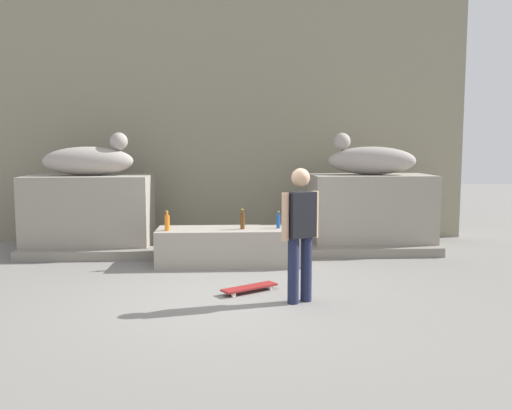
# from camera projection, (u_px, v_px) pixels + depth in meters

# --- Properties ---
(ground_plane) EXTENTS (40.00, 40.00, 0.00)m
(ground_plane) POSITION_uv_depth(u_px,v_px,m) (234.00, 296.00, 7.09)
(ground_plane) COLOR slate
(facade_wall) EXTENTS (9.70, 0.60, 5.46)m
(facade_wall) POSITION_uv_depth(u_px,v_px,m) (231.00, 108.00, 11.40)
(facade_wall) COLOR gray
(facade_wall) RESTS_ON ground_plane
(pedestal_left) EXTENTS (2.21, 1.22, 1.40)m
(pedestal_left) POSITION_uv_depth(u_px,v_px,m) (90.00, 214.00, 9.95)
(pedestal_left) COLOR gray
(pedestal_left) RESTS_ON ground_plane
(pedestal_right) EXTENTS (2.21, 1.22, 1.40)m
(pedestal_right) POSITION_uv_depth(u_px,v_px,m) (370.00, 212.00, 10.22)
(pedestal_right) COLOR gray
(pedestal_right) RESTS_ON ground_plane
(statue_reclining_left) EXTENTS (1.64, 0.68, 0.78)m
(statue_reclining_left) POSITION_uv_depth(u_px,v_px,m) (90.00, 160.00, 9.85)
(statue_reclining_left) COLOR #A1978F
(statue_reclining_left) RESTS_ON pedestal_left
(statue_reclining_right) EXTENTS (1.69, 0.93, 0.78)m
(statue_reclining_right) POSITION_uv_depth(u_px,v_px,m) (369.00, 159.00, 10.12)
(statue_reclining_right) COLOR #A1978F
(statue_reclining_right) RESTS_ON pedestal_right
(ledge_block) EXTENTS (2.47, 0.83, 0.59)m
(ledge_block) POSITION_uv_depth(u_px,v_px,m) (233.00, 246.00, 8.96)
(ledge_block) COLOR gray
(ledge_block) RESTS_ON ground_plane
(skater) EXTENTS (0.48, 0.35, 1.67)m
(skater) POSITION_uv_depth(u_px,v_px,m) (300.00, 229.00, 6.70)
(skater) COLOR #1E233F
(skater) RESTS_ON ground_plane
(skateboard) EXTENTS (0.78, 0.60, 0.08)m
(skateboard) POSITION_uv_depth(u_px,v_px,m) (250.00, 288.00, 7.25)
(skateboard) COLOR maroon
(skateboard) RESTS_ON ground_plane
(bottle_orange) EXTENTS (0.08, 0.08, 0.32)m
(bottle_orange) POSITION_uv_depth(u_px,v_px,m) (167.00, 222.00, 8.69)
(bottle_orange) COLOR orange
(bottle_orange) RESTS_ON ledge_block
(bottle_blue) EXTENTS (0.06, 0.06, 0.28)m
(bottle_blue) POSITION_uv_depth(u_px,v_px,m) (278.00, 221.00, 8.94)
(bottle_blue) COLOR #194C99
(bottle_blue) RESTS_ON ledge_block
(bottle_brown) EXTENTS (0.07, 0.07, 0.33)m
(bottle_brown) POSITION_uv_depth(u_px,v_px,m) (242.00, 221.00, 8.84)
(bottle_brown) COLOR #593314
(bottle_brown) RESTS_ON ledge_block
(stair_step) EXTENTS (7.39, 0.50, 0.17)m
(stair_step) POSITION_uv_depth(u_px,v_px,m) (233.00, 253.00, 9.53)
(stair_step) COLOR gray
(stair_step) RESTS_ON ground_plane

